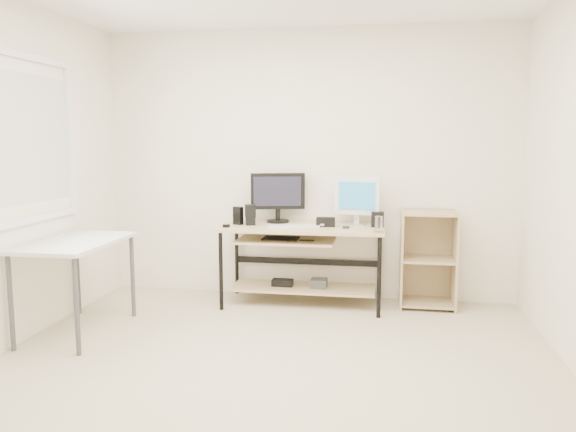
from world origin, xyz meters
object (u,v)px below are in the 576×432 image
Objects in this scene: side_table at (75,251)px; black_monitor at (278,194)px; audio_controller at (238,216)px; white_imac at (357,197)px; shelf_unit at (427,258)px; desk at (300,248)px.

black_monitor reaches higher than side_table.
black_monitor is 0.44m from audio_controller.
side_table is 2.51m from white_imac.
white_imac reaches higher than side_table.
audio_controller reaches higher than shelf_unit.
shelf_unit is at bearing 7.77° from desk.
white_imac is at bearing -17.09° from black_monitor.
side_table is at bearing -156.67° from shelf_unit.
audio_controller is (-1.10, -0.16, -0.18)m from white_imac.
desk is at bearing 22.03° from audio_controller.
side_table is 5.85× the size of audio_controller.
audio_controller reaches higher than desk.
black_monitor is 3.03× the size of audio_controller.
side_table is (-1.65, -1.06, 0.13)m from desk.
side_table is at bearing -114.36° from audio_controller.
shelf_unit is 1.53m from black_monitor.
white_imac is at bearing 16.36° from desk.
desk is 1.97m from side_table.
desk is at bearing -52.13° from black_monitor.
black_monitor reaches higher than desk.
side_table is 1.50m from audio_controller.
black_monitor reaches higher than shelf_unit.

